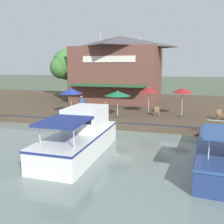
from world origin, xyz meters
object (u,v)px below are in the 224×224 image
(patio_umbrella_mid_patio_right, at_px, (118,93))
(person_near_entrance, at_px, (81,103))
(patio_umbrella_mid_patio_left, at_px, (183,91))
(patio_umbrella_near_quay_edge, at_px, (149,90))
(motorboat_fourth_along, at_px, (84,135))
(cafe_chair_beside_entrance, at_px, (105,105))
(cafe_chair_facing_river, at_px, (157,111))
(patio_umbrella_back_row, at_px, (71,91))
(cafe_chair_back_row_seat, at_px, (220,114))
(waterfront_restaurant, at_px, (119,68))
(tree_upstream_bank, at_px, (66,65))

(patio_umbrella_mid_patio_right, height_order, person_near_entrance, patio_umbrella_mid_patio_right)
(patio_umbrella_mid_patio_left, distance_m, patio_umbrella_near_quay_edge, 3.08)
(person_near_entrance, distance_m, motorboat_fourth_along, 8.84)
(patio_umbrella_near_quay_edge, distance_m, cafe_chair_beside_entrance, 5.17)
(patio_umbrella_mid_patio_right, bearing_deg, patio_umbrella_mid_patio_left, 109.57)
(patio_umbrella_mid_patio_left, bearing_deg, patio_umbrella_near_quay_edge, -100.29)
(motorboat_fourth_along, bearing_deg, patio_umbrella_mid_patio_right, 179.52)
(cafe_chair_facing_river, bearing_deg, patio_umbrella_back_row, -81.79)
(motorboat_fourth_along, bearing_deg, cafe_chair_beside_entrance, -168.45)
(cafe_chair_back_row_seat, bearing_deg, patio_umbrella_mid_patio_right, -80.10)
(patio_umbrella_mid_patio_right, xyz_separation_m, cafe_chair_back_row_seat, (-1.48, 8.48, -1.62))
(patio_umbrella_back_row, relative_size, cafe_chair_facing_river, 2.86)
(patio_umbrella_near_quay_edge, relative_size, person_near_entrance, 1.46)
(patio_umbrella_mid_patio_left, relative_size, patio_umbrella_back_row, 1.06)
(patio_umbrella_near_quay_edge, bearing_deg, patio_umbrella_back_row, -74.06)
(patio_umbrella_near_quay_edge, relative_size, cafe_chair_back_row_seat, 2.94)
(patio_umbrella_back_row, distance_m, cafe_chair_back_row_seat, 13.25)
(patio_umbrella_mid_patio_left, distance_m, person_near_entrance, 9.22)
(patio_umbrella_mid_patio_left, xyz_separation_m, patio_umbrella_near_quay_edge, (-0.55, -3.03, -0.07))
(cafe_chair_back_row_seat, relative_size, person_near_entrance, 0.50)
(waterfront_restaurant, distance_m, cafe_chair_beside_entrance, 8.67)
(patio_umbrella_near_quay_edge, relative_size, cafe_chair_beside_entrance, 2.94)
(patio_umbrella_near_quay_edge, bearing_deg, patio_umbrella_mid_patio_right, -43.75)
(waterfront_restaurant, bearing_deg, patio_umbrella_near_quay_edge, 30.17)
(cafe_chair_back_row_seat, bearing_deg, waterfront_restaurant, -131.39)
(patio_umbrella_mid_patio_right, distance_m, patio_umbrella_back_row, 4.65)
(waterfront_restaurant, height_order, cafe_chair_back_row_seat, waterfront_restaurant)
(patio_umbrella_mid_patio_left, bearing_deg, patio_umbrella_back_row, -81.79)
(patio_umbrella_back_row, bearing_deg, cafe_chair_facing_river, 98.21)
(waterfront_restaurant, distance_m, cafe_chair_facing_river, 12.20)
(patio_umbrella_mid_patio_left, relative_size, person_near_entrance, 1.52)
(waterfront_restaurant, xyz_separation_m, patio_umbrella_mid_patio_left, (9.56, 8.27, -1.87))
(waterfront_restaurant, relative_size, patio_umbrella_mid_patio_right, 4.97)
(waterfront_restaurant, xyz_separation_m, cafe_chair_facing_river, (9.87, 6.12, -3.71))
(tree_upstream_bank, bearing_deg, motorboat_fourth_along, 28.50)
(patio_umbrella_near_quay_edge, xyz_separation_m, cafe_chair_beside_entrance, (-1.19, -4.71, -1.77))
(patio_umbrella_back_row, bearing_deg, patio_umbrella_near_quay_edge, 105.94)
(patio_umbrella_mid_patio_left, relative_size, cafe_chair_facing_river, 3.04)
(patio_umbrella_near_quay_edge, xyz_separation_m, tree_upstream_bank, (-12.09, -14.40, 2.31))
(waterfront_restaurant, relative_size, cafe_chair_beside_entrance, 13.70)
(cafe_chair_back_row_seat, distance_m, person_near_entrance, 12.16)
(patio_umbrella_mid_patio_right, xyz_separation_m, person_near_entrance, (-0.57, -3.64, -1.02))
(cafe_chair_facing_river, bearing_deg, waterfront_restaurant, -148.20)
(patio_umbrella_back_row, relative_size, cafe_chair_back_row_seat, 2.86)
(patio_umbrella_mid_patio_right, bearing_deg, motorboat_fourth_along, -0.48)
(waterfront_restaurant, relative_size, cafe_chair_back_row_seat, 13.70)
(tree_upstream_bank, bearing_deg, cafe_chair_back_row_seat, 57.48)
(waterfront_restaurant, distance_m, patio_umbrella_mid_patio_right, 12.02)
(patio_umbrella_near_quay_edge, xyz_separation_m, motorboat_fourth_along, (9.96, -2.43, -1.84))
(patio_umbrella_mid_patio_right, xyz_separation_m, cafe_chair_beside_entrance, (-3.66, -2.34, -1.62))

